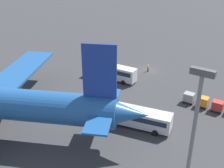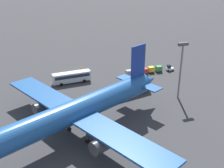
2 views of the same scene
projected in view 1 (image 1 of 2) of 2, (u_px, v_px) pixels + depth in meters
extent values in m
plane|color=#38383A|center=(148.00, 70.00, 69.27)|extent=(600.00, 600.00, 0.00)
cone|color=#1E5193|center=(127.00, 114.00, 39.52)|extent=(7.47, 6.53, 4.31)
cube|color=#1E5193|center=(20.00, 71.00, 54.57)|extent=(14.47, 21.99, 0.44)
cube|color=navy|center=(100.00, 72.00, 37.31)|extent=(4.38, 2.28, 7.67)
cube|color=#1E5193|center=(104.00, 109.00, 39.78)|extent=(8.18, 12.68, 0.28)
cylinder|color=#38383D|center=(6.00, 85.00, 52.59)|extent=(6.18, 4.73, 2.64)
cube|color=silver|center=(112.00, 71.00, 63.81)|extent=(11.71, 3.15, 2.94)
cube|color=#192333|center=(112.00, 69.00, 63.58)|extent=(10.78, 3.13, 0.94)
cylinder|color=black|center=(96.00, 76.00, 65.06)|extent=(1.02, 0.35, 1.00)
cylinder|color=black|center=(102.00, 72.00, 67.09)|extent=(1.02, 0.35, 1.00)
cylinder|color=black|center=(123.00, 83.00, 61.78)|extent=(1.02, 0.35, 1.00)
cylinder|color=black|center=(129.00, 78.00, 63.81)|extent=(1.02, 0.35, 1.00)
cube|color=silver|center=(137.00, 117.00, 46.93)|extent=(11.97, 5.06, 2.70)
cube|color=#192333|center=(137.00, 114.00, 46.72)|extent=(11.06, 4.92, 0.86)
cylinder|color=black|center=(113.00, 123.00, 47.51)|extent=(1.04, 0.49, 1.00)
cylinder|color=black|center=(120.00, 114.00, 50.00)|extent=(1.04, 0.49, 1.00)
cylinder|color=black|center=(155.00, 133.00, 45.00)|extent=(1.04, 0.49, 1.00)
cylinder|color=black|center=(159.00, 123.00, 47.50)|extent=(1.04, 0.49, 1.00)
cylinder|color=#1E1E2D|center=(148.00, 70.00, 68.41)|extent=(0.32, 0.32, 0.85)
cylinder|color=orange|center=(148.00, 67.00, 68.08)|extent=(0.38, 0.38, 0.65)
sphere|color=tan|center=(148.00, 65.00, 67.88)|extent=(0.24, 0.24, 0.24)
cube|color=#38383D|center=(217.00, 109.00, 51.76)|extent=(2.03, 1.73, 0.10)
cube|color=#B72D28|center=(218.00, 105.00, 51.38)|extent=(1.94, 1.64, 1.60)
cylinder|color=black|center=(212.00, 111.00, 51.74)|extent=(0.36, 0.13, 0.36)
cylinder|color=black|center=(213.00, 108.00, 52.71)|extent=(0.36, 0.13, 0.36)
cylinder|color=black|center=(220.00, 113.00, 51.01)|extent=(0.36, 0.13, 0.36)
cylinder|color=black|center=(222.00, 110.00, 51.98)|extent=(0.36, 0.13, 0.36)
cube|color=#38383D|center=(202.00, 105.00, 53.17)|extent=(2.03, 1.73, 0.10)
cube|color=orange|center=(203.00, 101.00, 52.80)|extent=(1.94, 1.64, 1.60)
cylinder|color=black|center=(197.00, 106.00, 53.16)|extent=(0.36, 0.13, 0.36)
cylinder|color=black|center=(199.00, 104.00, 54.13)|extent=(0.36, 0.13, 0.36)
cylinder|color=black|center=(205.00, 109.00, 52.42)|extent=(0.36, 0.13, 0.36)
cylinder|color=black|center=(207.00, 106.00, 53.39)|extent=(0.36, 0.13, 0.36)
cube|color=#38383D|center=(189.00, 101.00, 54.60)|extent=(2.03, 1.73, 0.10)
cube|color=gray|center=(189.00, 97.00, 54.23)|extent=(1.94, 1.64, 1.60)
cylinder|color=black|center=(183.00, 102.00, 54.59)|extent=(0.36, 0.13, 0.36)
cylinder|color=black|center=(186.00, 100.00, 55.56)|extent=(0.36, 0.13, 0.36)
cylinder|color=black|center=(191.00, 104.00, 53.85)|extent=(0.36, 0.13, 0.36)
cylinder|color=black|center=(193.00, 102.00, 54.82)|extent=(0.36, 0.13, 0.36)
cylinder|color=slate|center=(194.00, 130.00, 34.25)|extent=(0.50, 0.50, 14.57)
cube|color=#4C4C4C|center=(203.00, 72.00, 30.87)|extent=(2.80, 0.70, 0.80)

